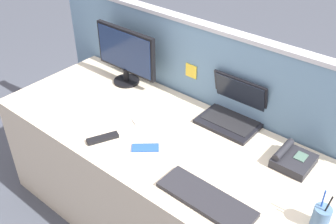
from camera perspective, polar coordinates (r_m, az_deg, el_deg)
The scene contains 11 objects.
ground_plane at distance 2.63m, azimuth -0.72°, elevation -15.58°, with size 10.00×10.00×0.00m, color #424751.
desk at distance 2.37m, azimuth -0.78°, elevation -10.06°, with size 2.00×0.80×0.71m, color beige.
cubicle_divider at distance 2.49m, azimuth 5.75°, elevation -0.48°, with size 2.45×0.07×1.20m.
desktop_monitor at distance 2.52m, azimuth -6.17°, elevation 8.43°, with size 0.47×0.17×0.37m.
laptop at distance 2.23m, azimuth 9.58°, elevation 0.18°, with size 0.33×0.26×0.26m.
desk_phone at distance 2.03m, azimuth 17.62°, elevation -6.59°, with size 0.18×0.19×0.08m.
keyboard_main at distance 1.78m, azimuth 5.56°, elevation -12.47°, with size 0.45×0.16×0.02m, color #232328.
pen_cup at distance 1.76m, azimuth 21.33°, elevation -14.06°, with size 0.07×0.07×0.19m.
cell_phone_blue_case at distance 2.04m, azimuth -3.31°, elevation -5.21°, with size 0.06×0.14×0.01m, color blue.
cell_phone_white_slab at distance 2.24m, azimuth -3.25°, elevation -1.01°, with size 0.06×0.15×0.01m, color silver.
tv_remote at distance 2.12m, azimuth -9.46°, elevation -3.77°, with size 0.04×0.17×0.02m, color black.
Camera 1 is at (1.10, -1.27, 2.03)m, focal length 41.97 mm.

